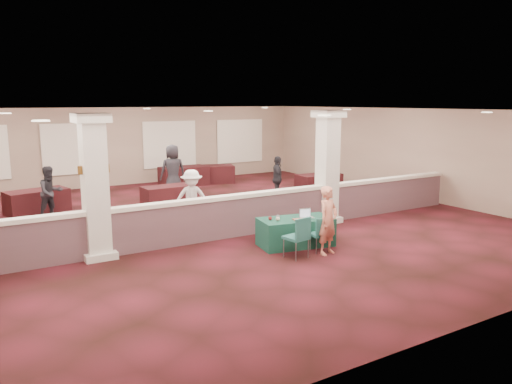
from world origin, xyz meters
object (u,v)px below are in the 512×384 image
far_table_front_center (168,196)px  attendee_b (192,198)px  far_table_back_left (37,202)px  attendee_c (277,179)px  far_table_back_center (184,176)px  woman (328,220)px  near_table (296,232)px  conf_chair_main (322,232)px  far_table_front_right (319,183)px  far_table_back_right (212,174)px  conf_chair_side (299,234)px  far_table_front_left (102,223)px  attendee_d (173,171)px  attendee_a (51,193)px

far_table_front_center → attendee_b: size_ratio=1.04×
far_table_back_left → attendee_c: (7.48, -2.29, 0.42)m
far_table_back_center → attendee_b: size_ratio=1.21×
woman → far_table_front_center: size_ratio=0.94×
near_table → conf_chair_main: size_ratio=2.12×
far_table_front_right → far_table_back_right: far_table_back_right is taller
far_table_back_left → conf_chair_side: bearing=-61.8°
woman → far_table_front_right: woman is taller
far_table_front_left → far_table_front_center: bearing=43.2°
far_table_front_right → far_table_back_center: far_table_back_center is taller
conf_chair_side → attendee_b: (-0.84, 3.86, 0.24)m
far_table_front_left → attendee_d: (3.68, 4.20, 0.61)m
conf_chair_side → far_table_back_center: size_ratio=0.49×
attendee_b → woman: bearing=-51.1°
near_table → far_table_front_right: bearing=57.8°
far_table_back_left → far_table_back_right: (7.25, 2.41, 0.01)m
attendee_b → far_table_back_right: bearing=76.3°
far_table_front_left → near_table: bearing=-41.1°
near_table → attendee_d: bearing=101.4°
woman → far_table_front_left: bearing=117.0°
conf_chair_side → far_table_back_right: conf_chair_side is taller
far_table_back_left → far_table_back_center: far_table_back_center is taller
conf_chair_side → far_table_back_left: (-4.26, 7.96, -0.19)m
far_table_front_right → conf_chair_side: bearing=-131.5°
woman → far_table_back_right: bearing=61.5°
far_table_back_left → attendee_c: attendee_c is taller
far_table_back_left → attendee_c: bearing=-17.0°
far_table_front_left → attendee_d: size_ratio=0.89×
far_table_back_center → attendee_b: attendee_b is taller
far_table_front_center → attendee_c: (3.59, -1.20, 0.45)m
far_table_front_center → far_table_front_right: 5.94m
woman → far_table_front_right: size_ratio=0.92×
near_table → far_table_front_left: far_table_front_left is taller
attendee_a → attendee_c: attendee_c is taller
conf_chair_side → attendee_d: size_ratio=0.49×
near_table → conf_chair_side: size_ratio=1.86×
far_table_front_center → far_table_back_center: bearing=59.3°
conf_chair_main → far_table_front_center: size_ratio=0.50×
far_table_front_left → attendee_c: size_ratio=1.08×
conf_chair_main → conf_chair_side: bearing=-158.3°
conf_chair_main → far_table_back_left: conf_chair_main is taller
far_table_front_right → attendee_d: attendee_d is taller
near_table → woman: (0.23, -0.93, 0.45)m
conf_chair_main → far_table_front_left: (-3.97, 4.06, -0.15)m
near_table → attendee_c: (2.69, 4.80, 0.45)m
near_table → attendee_b: (-1.37, 3.00, 0.46)m
far_table_back_left → far_table_back_right: far_table_back_right is taller
conf_chair_main → far_table_back_left: bearing=135.9°
far_table_front_right → far_table_back_left: (-9.81, 1.68, 0.02)m
far_table_front_left → far_table_back_center: (4.96, 6.20, 0.05)m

